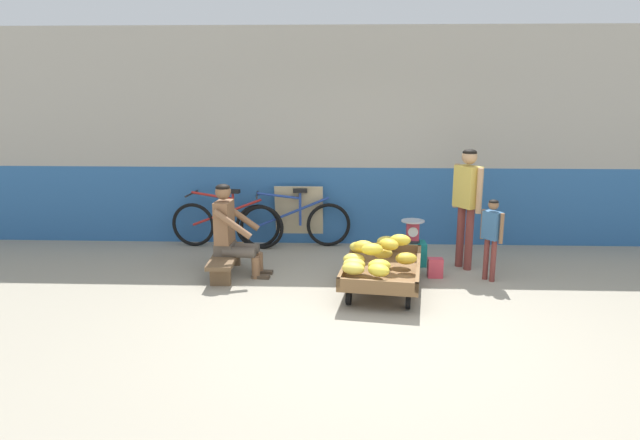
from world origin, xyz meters
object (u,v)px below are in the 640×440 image
(low_bench, at_px, (226,259))
(shopping_bag, at_px, (435,268))
(plastic_crate, at_px, (412,253))
(bicycle_near_left, at_px, (227,224))
(vendor_seated, at_px, (231,230))
(weighing_scale, at_px, (413,231))
(customer_adult, at_px, (467,195))
(sign_board, at_px, (299,215))
(banana_cart, at_px, (382,270))
(customer_child, at_px, (492,231))
(bicycle_far_left, at_px, (293,223))

(low_bench, bearing_deg, shopping_bag, -0.06)
(plastic_crate, distance_m, shopping_bag, 0.56)
(bicycle_near_left, bearing_deg, plastic_crate, -15.30)
(vendor_seated, relative_size, bicycle_near_left, 0.69)
(weighing_scale, bearing_deg, shopping_bag, -65.98)
(bicycle_near_left, distance_m, customer_adult, 3.38)
(customer_adult, bearing_deg, weighing_scale, 169.72)
(shopping_bag, bearing_deg, sign_board, 140.87)
(customer_adult, bearing_deg, plastic_crate, 169.63)
(plastic_crate, relative_size, sign_board, 0.41)
(vendor_seated, height_order, plastic_crate, vendor_seated)
(banana_cart, distance_m, customer_child, 1.41)
(customer_adult, xyz_separation_m, shopping_bag, (-0.42, -0.39, -0.83))
(bicycle_far_left, height_order, shopping_bag, bicycle_far_left)
(banana_cart, distance_m, plastic_crate, 1.09)
(low_bench, distance_m, vendor_seated, 0.38)
(bicycle_near_left, xyz_separation_m, customer_child, (3.43, -1.30, 0.26))
(bicycle_near_left, bearing_deg, weighing_scale, -15.33)
(plastic_crate, xyz_separation_m, customer_adult, (0.65, -0.12, 0.80))
(customer_adult, bearing_deg, sign_board, 154.42)
(plastic_crate, xyz_separation_m, sign_board, (-1.54, 0.93, 0.29))
(banana_cart, xyz_separation_m, bicycle_far_left, (-1.17, 1.76, 0.11))
(low_bench, relative_size, bicycle_near_left, 0.67)
(customer_adult, bearing_deg, customer_child, -66.69)
(vendor_seated, distance_m, shopping_bag, 2.53)
(customer_adult, height_order, shopping_bag, customer_adult)
(sign_board, height_order, customer_child, customer_child)
(weighing_scale, xyz_separation_m, bicycle_far_left, (-1.62, 0.77, -0.10))
(customer_adult, xyz_separation_m, customer_child, (0.21, -0.48, -0.34))
(bicycle_far_left, bearing_deg, customer_adult, -21.31)
(vendor_seated, xyz_separation_m, plastic_crate, (2.26, 0.52, -0.42))
(sign_board, bearing_deg, shopping_bag, -39.13)
(bicycle_far_left, bearing_deg, low_bench, -119.82)
(vendor_seated, bearing_deg, weighing_scale, 12.79)
(low_bench, height_order, bicycle_far_left, bicycle_far_left)
(vendor_seated, height_order, bicycle_near_left, vendor_seated)
(vendor_seated, distance_m, bicycle_near_left, 1.28)
(low_bench, relative_size, sign_board, 1.26)
(low_bench, xyz_separation_m, shopping_bag, (2.58, -0.00, -0.08))
(customer_adult, bearing_deg, bicycle_near_left, 165.67)
(banana_cart, height_order, weighing_scale, weighing_scale)
(customer_child, bearing_deg, weighing_scale, 145.13)
(sign_board, bearing_deg, vendor_seated, -116.44)
(vendor_seated, xyz_separation_m, shopping_bag, (2.49, 0.00, -0.45))
(shopping_bag, bearing_deg, bicycle_near_left, 156.55)
(weighing_scale, height_order, bicycle_far_left, bicycle_far_left)
(banana_cart, relative_size, bicycle_near_left, 0.94)
(bicycle_near_left, bearing_deg, low_bench, -79.65)
(bicycle_near_left, distance_m, bicycle_far_left, 0.95)
(weighing_scale, relative_size, shopping_bag, 1.25)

